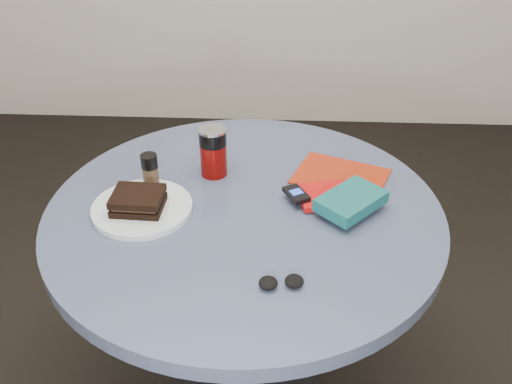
{
  "coord_description": "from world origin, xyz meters",
  "views": [
    {
      "loc": [
        0.09,
        -1.17,
        1.58
      ],
      "look_at": [
        0.03,
        0.0,
        0.8
      ],
      "focal_mm": 40.0,
      "sensor_mm": 36.0,
      "label": 1
    }
  ],
  "objects_px": {
    "sandwich": "(138,201)",
    "mp3_player": "(296,194)",
    "pepper_grinder": "(150,171)",
    "headphones": "(281,282)",
    "plate": "(142,208)",
    "novel": "(351,201)",
    "soda_can": "(213,152)",
    "red_book": "(332,195)",
    "table": "(245,258)",
    "magazine": "(341,176)"
  },
  "relations": [
    {
      "from": "pepper_grinder",
      "to": "headphones",
      "type": "bearing_deg",
      "value": -46.22
    },
    {
      "from": "red_book",
      "to": "mp3_player",
      "type": "distance_m",
      "value": 0.1
    },
    {
      "from": "headphones",
      "to": "red_book",
      "type": "bearing_deg",
      "value": 69.03
    },
    {
      "from": "red_book",
      "to": "table",
      "type": "bearing_deg",
      "value": -178.65
    },
    {
      "from": "sandwich",
      "to": "soda_can",
      "type": "height_order",
      "value": "soda_can"
    },
    {
      "from": "sandwich",
      "to": "novel",
      "type": "bearing_deg",
      "value": 3.05
    },
    {
      "from": "sandwich",
      "to": "mp3_player",
      "type": "bearing_deg",
      "value": 9.7
    },
    {
      "from": "mp3_player",
      "to": "table",
      "type": "bearing_deg",
      "value": -165.83
    },
    {
      "from": "sandwich",
      "to": "magazine",
      "type": "bearing_deg",
      "value": 20.72
    },
    {
      "from": "table",
      "to": "magazine",
      "type": "xyz_separation_m",
      "value": [
        0.25,
        0.16,
        0.17
      ]
    },
    {
      "from": "plate",
      "to": "novel",
      "type": "relative_size",
      "value": 1.51
    },
    {
      "from": "sandwich",
      "to": "mp3_player",
      "type": "relative_size",
      "value": 1.46
    },
    {
      "from": "sandwich",
      "to": "headphones",
      "type": "xyz_separation_m",
      "value": [
        0.35,
        -0.25,
        -0.03
      ]
    },
    {
      "from": "table",
      "to": "novel",
      "type": "bearing_deg",
      "value": -1.23
    },
    {
      "from": "table",
      "to": "sandwich",
      "type": "height_order",
      "value": "sandwich"
    },
    {
      "from": "plate",
      "to": "magazine",
      "type": "relative_size",
      "value": 1.04
    },
    {
      "from": "pepper_grinder",
      "to": "magazine",
      "type": "xyz_separation_m",
      "value": [
        0.5,
        0.08,
        -0.05
      ]
    },
    {
      "from": "magazine",
      "to": "mp3_player",
      "type": "bearing_deg",
      "value": -112.57
    },
    {
      "from": "red_book",
      "to": "headphones",
      "type": "xyz_separation_m",
      "value": [
        -0.13,
        -0.33,
        -0.0
      ]
    },
    {
      "from": "table",
      "to": "novel",
      "type": "height_order",
      "value": "novel"
    },
    {
      "from": "soda_can",
      "to": "magazine",
      "type": "relative_size",
      "value": 0.57
    },
    {
      "from": "mp3_player",
      "to": "sandwich",
      "type": "bearing_deg",
      "value": -170.3
    },
    {
      "from": "plate",
      "to": "novel",
      "type": "bearing_deg",
      "value": 1.98
    },
    {
      "from": "table",
      "to": "pepper_grinder",
      "type": "xyz_separation_m",
      "value": [
        -0.25,
        0.08,
        0.21
      ]
    },
    {
      "from": "plate",
      "to": "red_book",
      "type": "distance_m",
      "value": 0.48
    },
    {
      "from": "soda_can",
      "to": "red_book",
      "type": "xyz_separation_m",
      "value": [
        0.32,
        -0.11,
        -0.06
      ]
    },
    {
      "from": "pepper_grinder",
      "to": "mp3_player",
      "type": "relative_size",
      "value": 1.15
    },
    {
      "from": "red_book",
      "to": "headphones",
      "type": "relative_size",
      "value": 1.71
    },
    {
      "from": "pepper_grinder",
      "to": "magazine",
      "type": "relative_size",
      "value": 0.41
    },
    {
      "from": "plate",
      "to": "pepper_grinder",
      "type": "relative_size",
      "value": 2.52
    },
    {
      "from": "pepper_grinder",
      "to": "mp3_player",
      "type": "height_order",
      "value": "pepper_grinder"
    },
    {
      "from": "magazine",
      "to": "novel",
      "type": "xyz_separation_m",
      "value": [
        0.01,
        -0.17,
        0.03
      ]
    },
    {
      "from": "plate",
      "to": "soda_can",
      "type": "bearing_deg",
      "value": 48.93
    },
    {
      "from": "novel",
      "to": "table",
      "type": "bearing_deg",
      "value": 132.67
    },
    {
      "from": "sandwich",
      "to": "mp3_player",
      "type": "distance_m",
      "value": 0.39
    },
    {
      "from": "table",
      "to": "plate",
      "type": "xyz_separation_m",
      "value": [
        -0.25,
        -0.02,
        0.17
      ]
    },
    {
      "from": "sandwich",
      "to": "table",
      "type": "bearing_deg",
      "value": 7.38
    },
    {
      "from": "magazine",
      "to": "red_book",
      "type": "distance_m",
      "value": 0.11
    },
    {
      "from": "pepper_grinder",
      "to": "headphones",
      "type": "height_order",
      "value": "pepper_grinder"
    },
    {
      "from": "sandwich",
      "to": "headphones",
      "type": "height_order",
      "value": "sandwich"
    },
    {
      "from": "plate",
      "to": "novel",
      "type": "distance_m",
      "value": 0.52
    },
    {
      "from": "table",
      "to": "headphones",
      "type": "distance_m",
      "value": 0.34
    },
    {
      "from": "novel",
      "to": "headphones",
      "type": "xyz_separation_m",
      "value": [
        -0.17,
        -0.27,
        -0.02
      ]
    },
    {
      "from": "mp3_player",
      "to": "soda_can",
      "type": "bearing_deg",
      "value": 150.35
    },
    {
      "from": "magazine",
      "to": "mp3_player",
      "type": "xyz_separation_m",
      "value": [
        -0.12,
        -0.13,
        0.02
      ]
    },
    {
      "from": "table",
      "to": "magazine",
      "type": "distance_m",
      "value": 0.34
    },
    {
      "from": "pepper_grinder",
      "to": "magazine",
      "type": "height_order",
      "value": "pepper_grinder"
    },
    {
      "from": "soda_can",
      "to": "headphones",
      "type": "relative_size",
      "value": 1.37
    },
    {
      "from": "soda_can",
      "to": "pepper_grinder",
      "type": "relative_size",
      "value": 1.39
    },
    {
      "from": "table",
      "to": "mp3_player",
      "type": "distance_m",
      "value": 0.23
    }
  ]
}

